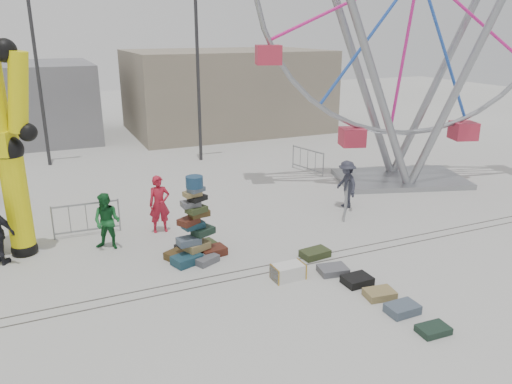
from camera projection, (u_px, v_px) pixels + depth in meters
name	position (u px, v px, depth m)	size (l,w,h in m)	color
ground	(245.00, 290.00, 12.60)	(90.00, 90.00, 0.00)	#9E9E99
track_line_near	(236.00, 279.00, 13.12)	(40.00, 0.04, 0.01)	#47443F
track_line_far	(230.00, 273.00, 13.47)	(40.00, 0.04, 0.01)	#47443F
building_right	(226.00, 91.00, 31.89)	(12.00, 8.00, 5.00)	gray
building_left	(3.00, 103.00, 28.76)	(10.00, 8.00, 4.40)	gray
lamp_post_right	(200.00, 68.00, 23.69)	(1.41, 0.25, 8.00)	#2D2D30
lamp_post_left	(40.00, 70.00, 22.76)	(1.41, 0.25, 8.00)	#2D2D30
suitcase_tower	(195.00, 235.00, 14.19)	(1.82, 1.58, 2.44)	#1B4151
steamer_trunk	(288.00, 272.00, 13.10)	(0.85, 0.49, 0.40)	silver
row_case_0	(315.00, 253.00, 14.38)	(0.82, 0.52, 0.22)	#354120
row_case_1	(333.00, 270.00, 13.44)	(0.76, 0.57, 0.18)	slate
row_case_2	(357.00, 280.00, 12.86)	(0.72, 0.56, 0.21)	black
row_case_3	(380.00, 294.00, 12.22)	(0.72, 0.52, 0.19)	#95804C
row_case_4	(402.00, 309.00, 11.53)	(0.74, 0.52, 0.22)	#4C5B6C
row_case_5	(433.00, 330.00, 10.79)	(0.68, 0.46, 0.16)	#1B3024
barricade_dummy_c	(87.00, 219.00, 15.75)	(2.00, 0.10, 1.10)	gray
barricade_wheel_front	(347.00, 197.00, 17.76)	(2.00, 0.10, 1.10)	gray
barricade_wheel_back	(308.00, 161.00, 22.73)	(2.00, 0.10, 1.10)	gray
pedestrian_red	(159.00, 204.00, 15.94)	(0.68, 0.45, 1.87)	#A6172A
pedestrian_green	(107.00, 221.00, 14.72)	(0.84, 0.65, 1.72)	#175D29
pedestrian_grey	(347.00, 184.00, 18.16)	(1.14, 0.65, 1.76)	#292A37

